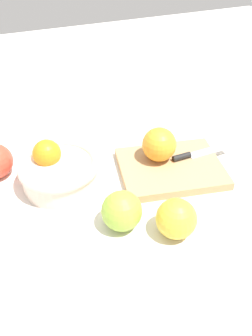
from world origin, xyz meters
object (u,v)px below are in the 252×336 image
at_px(bowl, 59,170).
at_px(cutting_board, 171,168).
at_px(apple_front_left, 122,211).
at_px(orange_on_board, 159,144).
at_px(knife, 194,154).
at_px(apple_front_right, 176,219).

bearing_deg(bowl, cutting_board, -12.00).
relative_size(bowl, apple_front_left, 2.24).
distance_m(cutting_board, orange_on_board, 0.06).
height_order(cutting_board, apple_front_left, apple_front_left).
height_order(cutting_board, orange_on_board, orange_on_board).
bearing_deg(bowl, knife, -7.44).
bearing_deg(apple_front_left, knife, 28.50).
distance_m(cutting_board, apple_front_left, 0.20).
xyz_separation_m(orange_on_board, knife, (0.08, -0.02, -0.03)).
distance_m(orange_on_board, knife, 0.09).
bearing_deg(cutting_board, bowl, 168.00).
relative_size(cutting_board, orange_on_board, 2.95).
distance_m(bowl, apple_front_right, 0.28).
distance_m(knife, apple_front_left, 0.26).
bearing_deg(bowl, orange_on_board, -4.79).
xyz_separation_m(knife, apple_front_right, (-0.14, -0.18, 0.01)).
relative_size(knife, apple_front_right, 2.01).
relative_size(orange_on_board, apple_front_left, 1.00).
height_order(bowl, apple_front_left, bowl).
distance_m(orange_on_board, apple_front_left, 0.21).
xyz_separation_m(bowl, knife, (0.31, -0.04, -0.01)).
relative_size(bowl, knife, 1.14).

